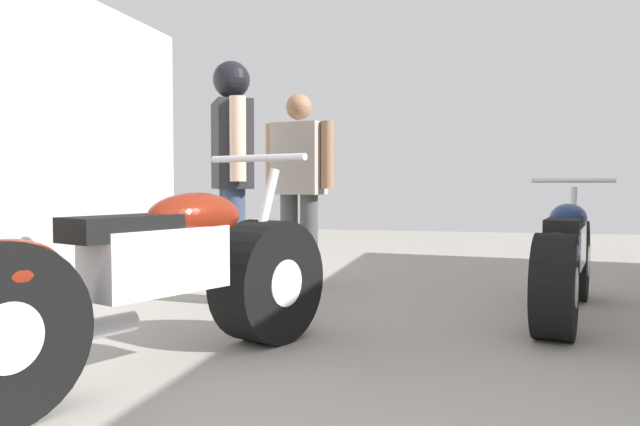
# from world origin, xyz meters

# --- Properties ---
(ground_plane) EXTENTS (15.55, 15.55, 0.00)m
(ground_plane) POSITION_xyz_m (0.00, 3.24, 0.00)
(ground_plane) COLOR gray
(motorcycle_maroon_cruiser) EXTENTS (1.10, 2.08, 1.01)m
(motorcycle_maroon_cruiser) POSITION_xyz_m (-0.83, 2.03, 0.41)
(motorcycle_maroon_cruiser) COLOR black
(motorcycle_maroon_cruiser) RESTS_ON ground_plane
(motorcycle_black_naked) EXTENTS (0.71, 1.91, 0.89)m
(motorcycle_black_naked) POSITION_xyz_m (1.12, 3.77, 0.37)
(motorcycle_black_naked) COLOR black
(motorcycle_black_naked) RESTS_ON ground_plane
(mechanic_in_blue) EXTENTS (0.64, 0.33, 1.58)m
(mechanic_in_blue) POSITION_xyz_m (-0.83, 4.55, 0.89)
(mechanic_in_blue) COLOR #4C4C4C
(mechanic_in_blue) RESTS_ON ground_plane
(mechanic_with_helmet) EXTENTS (0.43, 0.64, 1.73)m
(mechanic_with_helmet) POSITION_xyz_m (-1.13, 3.82, 1.03)
(mechanic_with_helmet) COLOR #384766
(mechanic_with_helmet) RESTS_ON ground_plane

